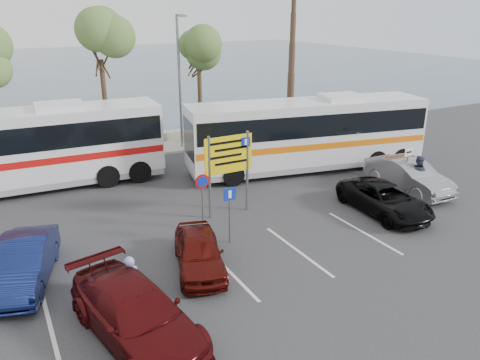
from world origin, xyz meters
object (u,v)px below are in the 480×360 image
coach_bus_left (21,153)px  pedestrian_near (131,282)px  street_lamp_right (180,76)px  pedestrian_far (417,175)px  car_maroon (136,314)px  car_red (199,252)px  direction_sign (229,161)px  car_blue (23,263)px  suv_black (384,199)px  car_silver_b (408,175)px  coach_bus_right (307,136)px

coach_bus_left → pedestrian_near: size_ratio=7.94×
street_lamp_right → coach_bus_left: 10.32m
pedestrian_near → pedestrian_far: pedestrian_far is taller
car_maroon → car_red: car_maroon is taller
coach_bus_left → direction_sign: bearing=-44.2°
car_blue → direction_sign: bearing=28.9°
direction_sign → suv_black: 7.00m
coach_bus_left → car_silver_b: 18.83m
coach_bus_left → suv_black: bearing=-37.7°
car_maroon → car_red: bearing=28.9°
direction_sign → pedestrian_near: 7.51m
direction_sign → car_silver_b: size_ratio=0.76×
coach_bus_right → car_red: size_ratio=3.46×
coach_bus_left → car_blue: bearing=-95.4°
coach_bus_right → car_blue: (-14.85, -5.00, -1.16)m
pedestrian_near → street_lamp_right: bearing=-113.4°
car_silver_b → pedestrian_near: size_ratio=2.78×
pedestrian_near → pedestrian_far: 14.91m
suv_black → pedestrian_near: (-11.67, -1.51, 0.20)m
car_blue → pedestrian_near: size_ratio=2.59×
pedestrian_far → car_maroon: bearing=83.0°
car_maroon → suv_black: bearing=2.5°
direction_sign → car_blue: direction_sign is taller
car_red → car_silver_b: 12.17m
coach_bus_left → car_red: (4.49, -10.92, -1.28)m
coach_bus_right → car_blue: 15.71m
car_red → pedestrian_far: (12.05, 1.42, 0.30)m
car_blue → suv_black: (14.35, -1.45, -0.08)m
car_blue → pedestrian_far: bearing=15.8°
direction_sign → car_maroon: size_ratio=0.69×
coach_bus_right → car_blue: size_ratio=3.03×
direction_sign → car_maroon: bearing=-134.3°
car_blue → car_red: size_ratio=1.14×
car_red → suv_black: bearing=20.0°
car_silver_b → pedestrian_near: (-14.67, -2.96, 0.07)m
street_lamp_right → direction_sign: street_lamp_right is taller
street_lamp_right → car_blue: size_ratio=1.82×
suv_black → car_maroon: bearing=-162.3°
street_lamp_right → coach_bus_right: size_ratio=0.60×
direction_sign → car_blue: 8.69m
coach_bus_left → street_lamp_right: bearing=17.6°
pedestrian_near → suv_black: bearing=-168.9°
car_blue → pedestrian_far: 17.39m
car_maroon → suv_black: (11.95, 2.95, -0.11)m
street_lamp_right → suv_black: bearing=-73.5°
car_blue → suv_black: car_blue is taller
car_red → suv_black: size_ratio=0.83×
car_maroon → car_blue: bearing=107.2°
suv_black → car_silver_b: size_ratio=0.99×
car_red → car_maroon: bearing=-122.7°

